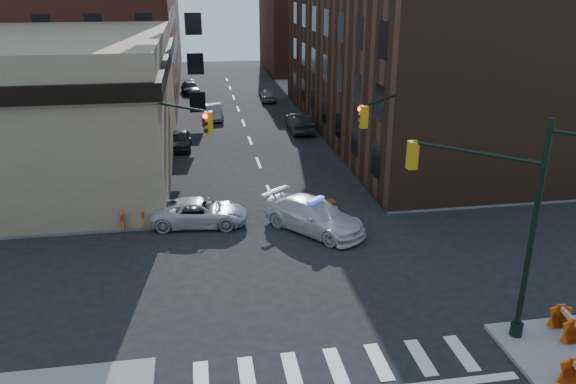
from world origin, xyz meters
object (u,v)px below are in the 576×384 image
object	(u,v)px
parked_car_wfar	(214,112)
barricade_nw_a	(132,218)
pickup	(200,212)
police_car	(314,216)
barricade_se_a	(566,324)
barrel_road	(329,211)
pedestrian_a	(90,198)
barrel_bank	(177,210)
parked_car_enear	(299,122)
parked_car_wnear	(180,140)
pedestrian_b	(61,207)

from	to	relation	value
parked_car_wfar	barricade_nw_a	distance (m)	24.85
pickup	barricade_nw_a	world-z (taller)	pickup
police_car	barricade_se_a	size ratio (longest dim) A/B	4.47
pickup	barrel_road	bearing A→B (deg)	-88.80
pedestrian_a	barrel_bank	xyz separation A→B (m)	(4.63, -1.01, -0.59)
barrel_road	barrel_bank	distance (m)	8.27
barricade_se_a	barricade_nw_a	world-z (taller)	barricade_nw_a
parked_car_wfar	barrel_road	bearing A→B (deg)	-81.29
pedestrian_a	barricade_se_a	bearing A→B (deg)	-15.47
pickup	parked_car_enear	size ratio (longest dim) A/B	1.03
barricade_nw_a	parked_car_wnear	bearing A→B (deg)	69.32
parked_car_wnear	barricade_se_a	size ratio (longest dim) A/B	3.17
parked_car_wfar	parked_car_enear	xyz separation A→B (m)	(7.05, -5.83, 0.11)
pedestrian_a	barrel_road	size ratio (longest dim) A/B	1.64
parked_car_enear	pedestrian_b	distance (m)	23.58
police_car	parked_car_enear	bearing A→B (deg)	42.28
pickup	barricade_se_a	distance (m)	17.84
pickup	parked_car_wnear	size ratio (longest dim) A/B	1.25
parked_car_wnear	pedestrian_a	size ratio (longest dim) A/B	2.15
parked_car_wfar	pedestrian_a	world-z (taller)	pedestrian_a
parked_car_wfar	parked_car_wnear	bearing A→B (deg)	-110.27
pickup	barrel_road	xyz separation A→B (m)	(6.89, -0.61, -0.13)
barrel_bank	pedestrian_b	bearing A→B (deg)	-178.62
parked_car_wnear	barrel_road	world-z (taller)	parked_car_wnear
police_car	barricade_se_a	distance (m)	12.79
police_car	parked_car_enear	world-z (taller)	police_car
police_car	pedestrian_b	size ratio (longest dim) A/B	2.96
barricade_nw_a	police_car	bearing A→B (deg)	-21.94
parked_car_wfar	pedestrian_b	world-z (taller)	pedestrian_b
police_car	parked_car_enear	distance (m)	20.31
pickup	pedestrian_b	size ratio (longest dim) A/B	2.62
barrel_road	pedestrian_b	bearing A→B (deg)	173.70
parked_car_enear	pedestrian_b	xyz separation A→B (m)	(-15.86, -17.44, 0.31)
parked_car_enear	barricade_nw_a	size ratio (longest dim) A/B	3.56
parked_car_enear	barrel_road	xyz separation A→B (m)	(-1.87, -18.99, -0.23)
barrel_road	barrel_bank	world-z (taller)	barrel_road
barrel_bank	parked_car_wnear	bearing A→B (deg)	90.00
barrel_bank	parked_car_wfar	bearing A→B (deg)	82.82
parked_car_enear	barricade_nw_a	world-z (taller)	parked_car_enear
parked_car_wfar	barrel_bank	world-z (taller)	parked_car_wfar
pedestrian_b	barricade_nw_a	bearing A→B (deg)	-28.16
police_car	parked_car_wnear	world-z (taller)	police_car
parked_car_wnear	barricade_nw_a	world-z (taller)	parked_car_wnear
pedestrian_b	pedestrian_a	bearing A→B (deg)	30.17
parked_car_wnear	barrel_road	distance (m)	17.40
police_car	pedestrian_a	size ratio (longest dim) A/B	3.03
pedestrian_a	barricade_se_a	size ratio (longest dim) A/B	1.47
parked_car_wnear	parked_car_wfar	world-z (taller)	parked_car_wfar
pedestrian_b	barricade_nw_a	distance (m)	3.80
barrel_bank	barricade_se_a	xyz separation A→B (m)	(14.00, -13.52, 0.13)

